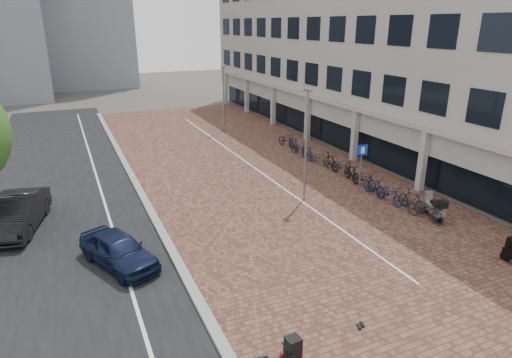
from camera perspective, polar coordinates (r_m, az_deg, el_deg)
The scene contains 15 objects.
ground at distance 17.33m, azimuth 8.24°, elevation -10.22°, with size 140.00×140.00×0.00m, color #474442.
plaza_brick at distance 27.98m, azimuth -1.27°, elevation 1.87°, with size 14.50×42.00×0.04m, color brown.
street_asphalt at distance 26.03m, azimuth -24.19°, elevation -1.33°, with size 8.00×50.00×0.03m, color black.
curb at distance 26.20m, azimuth -15.73°, elevation -0.02°, with size 0.35×42.00×0.14m, color gray.
lane_line at distance 26.05m, azimuth -19.83°, elevation -0.69°, with size 0.12×44.00×0.00m, color white.
parking_line at distance 28.05m, azimuth -0.89°, elevation 1.97°, with size 0.10×30.00×0.00m, color white.
office_building at distance 35.60m, azimuth 13.34°, elevation 19.01°, with size 8.40×40.00×15.00m.
car_navy at distance 17.19m, azimuth -17.57°, elevation -8.84°, with size 1.52×3.78×1.29m, color black.
car_dark at distance 21.76m, azimuth -28.69°, elevation -3.90°, with size 1.63×4.68×1.54m, color black.
shoes at distance 14.11m, azimuth 13.56°, elevation -18.24°, with size 0.31×0.26×0.08m, color black, non-canonical shape.
scooter_front at distance 21.82m, azimuth 22.23°, elevation -3.38°, with size 0.52×1.67×1.15m, color #A09FA4, non-canonical shape.
parking_sign at distance 23.48m, azimuth 13.62°, elevation 2.37°, with size 0.55×0.15×2.66m.
lamp_near at distance 21.67m, azimuth 6.54°, elevation 4.12°, with size 0.12×0.12×5.61m, color gray.
lamp_far at distance 36.45m, azimuth -4.26°, elevation 10.27°, with size 0.12×0.12×5.25m, color gray.
bike_row at distance 26.39m, azimuth 10.87°, elevation 1.57°, with size 1.14×15.85×1.05m.
Camera 1 is at (-8.28, -12.56, 8.60)m, focal length 30.60 mm.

